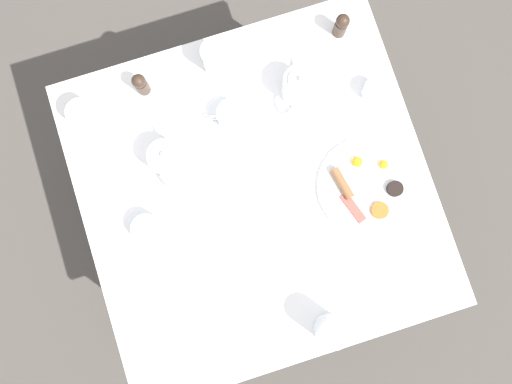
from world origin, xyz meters
TOP-DOWN VIEW (x-y plane):
  - ground_plane at (0.00, 0.00)m, footprint 8.00×8.00m
  - table at (0.00, 0.00)m, footprint 1.05×1.03m
  - breakfast_plate at (0.33, -0.08)m, footprint 0.31×0.31m
  - teapot_near at (-0.22, 0.17)m, footprint 0.10×0.19m
  - teapot_far at (0.22, 0.26)m, footprint 0.12×0.17m
  - teacup_with_saucer_left at (-0.34, -0.01)m, footprint 0.15×0.15m
  - teacup_with_saucer_right at (-0.00, 0.24)m, footprint 0.15×0.15m
  - water_glass_tall at (-0.41, 0.36)m, footprint 0.08×0.08m
  - water_glass_short at (0.08, -0.44)m, footprint 0.08×0.08m
  - wine_glass_spare at (0.01, 0.42)m, footprint 0.08×0.08m
  - creamer_jug at (0.44, 0.19)m, footprint 0.09×0.06m
  - pepper_grinder at (-0.23, 0.41)m, footprint 0.04×0.04m
  - salt_grinder at (0.40, 0.41)m, footprint 0.04×0.04m
  - fork_by_plate at (0.01, 0.04)m, footprint 0.04×0.17m
  - knife_by_plate at (-0.30, -0.21)m, footprint 0.20×0.02m

SIDE VIEW (x-z plane):
  - ground_plane at x=0.00m, z-range 0.00..0.00m
  - table at x=0.00m, z-range 0.30..1.05m
  - fork_by_plate at x=0.01m, z-range 0.75..0.75m
  - knife_by_plate at x=-0.30m, z-range 0.75..0.75m
  - breakfast_plate at x=0.33m, z-range 0.74..0.78m
  - teacup_with_saucer_right at x=0.00m, z-range 0.74..0.80m
  - teacup_with_saucer_left at x=-0.34m, z-range 0.75..0.81m
  - creamer_jug at x=0.44m, z-range 0.75..0.80m
  - pepper_grinder at x=-0.23m, z-range 0.75..0.85m
  - salt_grinder at x=0.40m, z-range 0.75..0.85m
  - teapot_near at x=-0.22m, z-range 0.74..0.86m
  - teapot_far at x=0.22m, z-range 0.74..0.86m
  - wine_glass_spare at x=0.01m, z-range 0.75..0.86m
  - water_glass_tall at x=-0.41m, z-range 0.75..0.86m
  - water_glass_short at x=0.08m, z-range 0.75..0.88m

